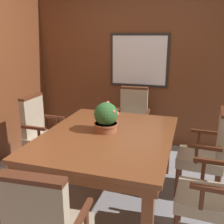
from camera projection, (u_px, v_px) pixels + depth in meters
ground_plane at (99, 205)px, 2.78m from camera, size 14.00×14.00×0.00m
wall_back at (138, 68)px, 4.14m from camera, size 7.20×0.08×2.45m
dining_table at (108, 142)px, 2.77m from camera, size 1.33×1.64×0.74m
chair_right_near at (217, 188)px, 2.14m from camera, size 0.50×0.51×0.99m
chair_right_far at (208, 150)px, 2.85m from camera, size 0.51×0.51×0.99m
chair_left_far at (42, 131)px, 3.43m from camera, size 0.49×0.50×0.99m
chair_head_far at (132, 119)px, 3.90m from camera, size 0.51×0.51×0.99m
potted_plant at (106, 117)px, 2.79m from camera, size 0.27×0.26×0.33m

